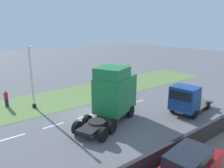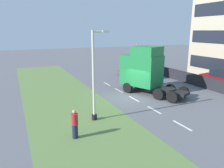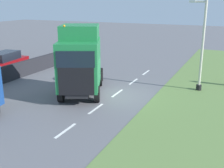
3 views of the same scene
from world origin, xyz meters
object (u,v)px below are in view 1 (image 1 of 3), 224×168
object	(u,v)px
flatbed_truck	(186,99)
lamp_post	(32,81)
lorry_cab	(114,93)
pedestrian	(6,99)

from	to	relation	value
flatbed_truck	lamp_post	distance (m)	14.69
lorry_cab	flatbed_truck	bearing A→B (deg)	36.81
lamp_post	pedestrian	world-z (taller)	lamp_post
flatbed_truck	pedestrian	bearing A→B (deg)	36.78
lorry_cab	flatbed_truck	world-z (taller)	lorry_cab
lorry_cab	lamp_post	xyz separation A→B (m)	(-6.92, -4.62, 0.44)
pedestrian	flatbed_truck	bearing A→B (deg)	45.85
lorry_cab	flatbed_truck	xyz separation A→B (m)	(3.28, 5.87, -0.89)
lorry_cab	lamp_post	size ratio (longest dim) A/B	1.12
lamp_post	pedestrian	size ratio (longest dim) A/B	3.52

